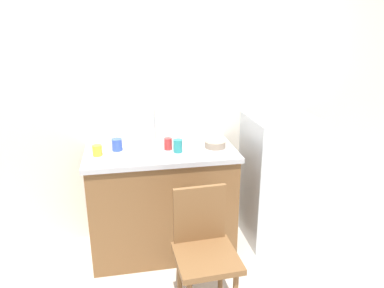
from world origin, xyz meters
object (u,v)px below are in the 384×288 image
(chair, at_px, (204,249))
(cup_teal, at_px, (178,146))
(refrigerator, at_px, (278,179))
(cup_yellow, at_px, (97,150))
(dish_tray, at_px, (144,147))
(cup_blue, at_px, (117,145))
(terracotta_bowl, at_px, (215,144))
(cup_red, at_px, (168,144))

(chair, height_order, cup_teal, cup_teal)
(refrigerator, bearing_deg, chair, -137.26)
(cup_yellow, distance_m, cup_teal, 0.63)
(refrigerator, distance_m, dish_tray, 1.24)
(chair, bearing_deg, refrigerator, 40.16)
(refrigerator, relative_size, dish_tray, 4.10)
(cup_yellow, bearing_deg, cup_blue, 31.47)
(terracotta_bowl, distance_m, cup_teal, 0.33)
(dish_tray, distance_m, cup_red, 0.20)
(refrigerator, relative_size, cup_red, 12.11)
(refrigerator, bearing_deg, cup_teal, -174.15)
(cup_red, xyz_separation_m, cup_teal, (0.07, -0.08, 0.00))
(refrigerator, height_order, cup_teal, refrigerator)
(dish_tray, relative_size, terracotta_bowl, 1.60)
(cup_red, height_order, cup_teal, cup_teal)
(refrigerator, height_order, terracotta_bowl, refrigerator)
(terracotta_bowl, distance_m, cup_red, 0.39)
(dish_tray, height_order, cup_red, cup_red)
(terracotta_bowl, relative_size, cup_blue, 1.82)
(cup_yellow, bearing_deg, terracotta_bowl, 0.86)
(cup_blue, bearing_deg, chair, -57.13)
(cup_red, relative_size, cup_teal, 0.92)
(chair, relative_size, terracotta_bowl, 5.10)
(chair, bearing_deg, terracotta_bowl, 68.43)
(cup_red, distance_m, cup_teal, 0.10)
(terracotta_bowl, bearing_deg, cup_yellow, -179.14)
(refrigerator, xyz_separation_m, cup_red, (-0.99, -0.02, 0.40))
(cup_yellow, xyz_separation_m, cup_red, (0.56, 0.04, 0.01))
(dish_tray, bearing_deg, terracotta_bowl, -5.30)
(dish_tray, xyz_separation_m, cup_yellow, (-0.36, -0.07, 0.02))
(chair, height_order, dish_tray, dish_tray)
(refrigerator, xyz_separation_m, cup_blue, (-1.39, 0.04, 0.41))
(cup_red, bearing_deg, cup_blue, 172.42)
(terracotta_bowl, height_order, cup_teal, cup_teal)
(cup_yellow, relative_size, cup_red, 0.89)
(chair, relative_size, cup_blue, 9.28)
(refrigerator, distance_m, cup_blue, 1.45)
(refrigerator, distance_m, cup_yellow, 1.59)
(terracotta_bowl, distance_m, cup_yellow, 0.94)
(terracotta_bowl, bearing_deg, dish_tray, 174.70)
(chair, relative_size, dish_tray, 3.18)
(dish_tray, distance_m, cup_teal, 0.28)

